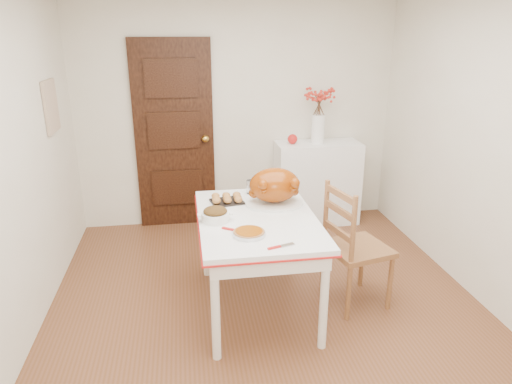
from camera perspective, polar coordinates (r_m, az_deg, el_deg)
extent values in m
cube|color=brown|center=(3.79, 1.70, -14.83)|extent=(3.50, 4.00, 0.00)
cube|color=silver|center=(5.19, -2.31, 9.63)|extent=(3.50, 0.00, 2.50)
cube|color=silver|center=(1.52, 16.99, -17.36)|extent=(3.50, 0.00, 2.50)
cube|color=silver|center=(3.40, -28.46, 1.95)|extent=(0.00, 4.00, 2.50)
cube|color=silver|center=(3.97, 27.65, 4.33)|extent=(0.00, 4.00, 2.50)
cube|color=black|center=(5.16, -10.02, 6.82)|extent=(0.85, 0.06, 2.06)
cube|color=beige|center=(4.47, -23.97, 9.64)|extent=(0.03, 0.35, 0.45)
cube|color=white|center=(5.34, 7.50, 1.13)|extent=(0.94, 0.42, 0.94)
sphere|color=red|center=(5.12, 4.52, 6.53)|extent=(0.11, 0.11, 0.11)
cylinder|color=#843C03|center=(3.20, -0.87, -4.99)|extent=(0.26, 0.26, 0.05)
cylinder|color=white|center=(3.98, -0.68, 0.63)|extent=(0.09, 0.09, 0.12)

